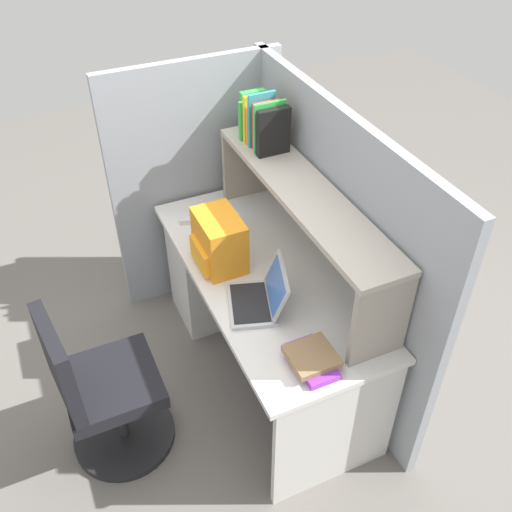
# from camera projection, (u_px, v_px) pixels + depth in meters

# --- Properties ---
(ground_plane) EXTENTS (8.00, 8.00, 0.00)m
(ground_plane) POSITION_uv_depth(u_px,v_px,m) (264.00, 364.00, 3.39)
(ground_plane) COLOR slate
(desk) EXTENTS (1.60, 0.70, 0.73)m
(desk) POSITION_uv_depth(u_px,v_px,m) (237.00, 274.00, 3.41)
(desk) COLOR silver
(desk) RESTS_ON ground_plane
(cubicle_partition_rear) EXTENTS (1.84, 0.05, 1.55)m
(cubicle_partition_rear) POSITION_uv_depth(u_px,v_px,m) (330.00, 246.00, 3.02)
(cubicle_partition_rear) COLOR gray
(cubicle_partition_rear) RESTS_ON ground_plane
(cubicle_partition_left) EXTENTS (0.05, 1.06, 1.55)m
(cubicle_partition_left) POSITION_uv_depth(u_px,v_px,m) (198.00, 185.00, 3.48)
(cubicle_partition_left) COLOR gray
(cubicle_partition_left) RESTS_ON ground_plane
(overhead_hutch) EXTENTS (1.44, 0.28, 0.45)m
(overhead_hutch) POSITION_uv_depth(u_px,v_px,m) (303.00, 205.00, 2.77)
(overhead_hutch) COLOR gray
(overhead_hutch) RESTS_ON desk
(reference_books_on_shelf) EXTENTS (0.28, 0.19, 0.29)m
(reference_books_on_shelf) POSITION_uv_depth(u_px,v_px,m) (263.00, 123.00, 2.96)
(reference_books_on_shelf) COLOR green
(reference_books_on_shelf) RESTS_ON overhead_hutch
(laptop) EXTENTS (0.38, 0.35, 0.22)m
(laptop) POSITION_uv_depth(u_px,v_px,m) (261.00, 297.00, 2.71)
(laptop) COLOR #B7BABF
(laptop) RESTS_ON desk
(backpack) EXTENTS (0.30, 0.23, 0.28)m
(backpack) POSITION_uv_depth(u_px,v_px,m) (218.00, 242.00, 2.89)
(backpack) COLOR orange
(backpack) RESTS_ON desk
(computer_mouse) EXTENTS (0.09, 0.12, 0.03)m
(computer_mouse) POSITION_uv_depth(u_px,v_px,m) (189.00, 220.00, 3.25)
(computer_mouse) COLOR silver
(computer_mouse) RESTS_ON desk
(paper_cup) EXTENTS (0.08, 0.08, 0.10)m
(paper_cup) POSITION_uv_depth(u_px,v_px,m) (233.00, 222.00, 3.17)
(paper_cup) COLOR white
(paper_cup) RESTS_ON desk
(desk_book_stack) EXTENTS (0.26, 0.20, 0.06)m
(desk_book_stack) POSITION_uv_depth(u_px,v_px,m) (312.00, 359.00, 2.44)
(desk_book_stack) COLOR purple
(desk_book_stack) RESTS_ON desk
(office_chair) EXTENTS (0.52, 0.52, 0.93)m
(office_chair) POSITION_uv_depth(u_px,v_px,m) (103.00, 395.00, 2.74)
(office_chair) COLOR black
(office_chair) RESTS_ON ground_plane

